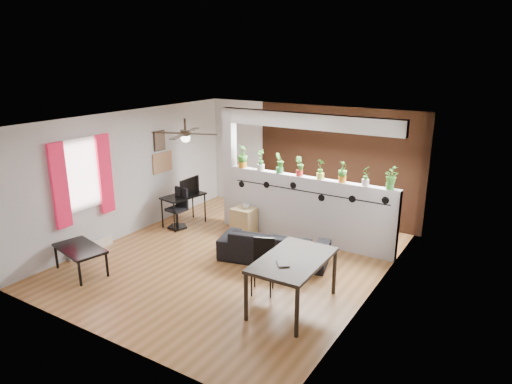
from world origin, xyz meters
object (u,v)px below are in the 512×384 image
Objects in this scene: potted_plant_4 at (321,168)px; potted_plant_5 at (343,171)px; dining_table at (293,264)px; coffee_table at (80,250)px; potted_plant_3 at (300,166)px; cube_shelf at (244,221)px; office_chair at (178,211)px; potted_plant_1 at (261,159)px; potted_plant_0 at (243,156)px; ceiling_fan at (185,135)px; computer_desk at (183,198)px; potted_plant_7 at (391,178)px; potted_plant_2 at (280,162)px; cup at (246,206)px; sofa at (274,246)px; potted_plant_6 at (366,175)px; folding_chair at (263,261)px.

potted_plant_5 is at bearing 0.00° from potted_plant_4.
coffee_table is at bearing -165.74° from dining_table.
potted_plant_3 is 1.73m from cube_shelf.
office_chair is (-3.42, -0.81, -1.18)m from potted_plant_5.
potted_plant_1 is 0.90m from potted_plant_3.
potted_plant_0 is 1.39m from cube_shelf.
ceiling_fan reaches higher than computer_desk.
coffee_table is (-4.34, -3.36, -1.14)m from potted_plant_7.
ceiling_fan is 2.67m from potted_plant_4.
cup is at bearing -150.84° from potted_plant_2.
cup is 1.50m from computer_desk.
ceiling_fan reaches higher than potted_plant_4.
potted_plant_3 is 0.45m from potted_plant_4.
potted_plant_7 is at bearing 7.93° from computer_desk.
potted_plant_2 is at bearing -78.61° from sofa.
potted_plant_6 is at bearing 0.00° from potted_plant_4.
potted_plant_0 reaches higher than coffee_table.
cube_shelf is (-1.11, -0.34, -1.28)m from potted_plant_3.
office_chair is (-1.14, 0.99, -1.93)m from ceiling_fan.
cube_shelf is (-2.01, -0.34, -1.28)m from potted_plant_5.
computer_desk is at bearing 134.18° from ceiling_fan.
cube_shelf is at bearing -121.46° from potted_plant_1.
cup is at bearing 136.29° from dining_table.
cup is at bearing -173.24° from potted_plant_7.
potted_plant_5 is 0.40× the size of computer_desk.
cup is at bearing -167.33° from potted_plant_4.
ceiling_fan reaches higher than potted_plant_6.
potted_plant_1 is 0.23× the size of sofa.
potted_plant_3 is 2.89m from office_chair.
potted_plant_4 reaches higher than cup.
computer_desk is 0.70× the size of dining_table.
potted_plant_5 is at bearing 79.73° from folding_chair.
folding_chair is at bearing -49.93° from cube_shelf.
coffee_table is (-2.08, -3.36, -1.15)m from potted_plant_2.
potted_plant_2 reaches higher than cube_shelf.
dining_table is at bearing 14.26° from coffee_table.
coffee_table is (-2.99, -3.36, -1.15)m from potted_plant_4.
computer_desk is at bearing 151.74° from folding_chair.
potted_plant_6 is at bearing 180.00° from potted_plant_7.
computer_desk is (-2.63, 0.56, 0.35)m from sofa.
folding_chair is 3.24m from coffee_table.
potted_plant_2 is 1.81m from potted_plant_6.
cube_shelf is (0.26, 1.46, -2.03)m from ceiling_fan.
potted_plant_0 is 0.26× the size of sofa.
cube_shelf is 0.51× the size of coffee_table.
potted_plant_5 is (1.35, 0.00, -0.00)m from potted_plant_2.
sofa is at bearing 129.22° from dining_table.
potted_plant_5 is 3.62m from computer_desk.
coffee_table is at bearing -142.24° from potted_plant_7.
potted_plant_7 reaches higher than cup.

